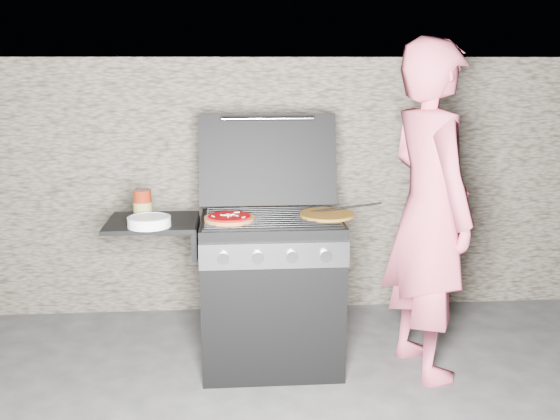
{
  "coord_description": "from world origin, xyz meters",
  "views": [
    {
      "loc": [
        -0.2,
        -3.43,
        1.77
      ],
      "look_at": [
        0.05,
        0.0,
        0.95
      ],
      "focal_mm": 40.0,
      "sensor_mm": 36.0,
      "label": 1
    }
  ],
  "objects": [
    {
      "name": "pizza_topped",
      "position": [
        -0.24,
        -0.06,
        0.93
      ],
      "size": [
        0.34,
        0.34,
        0.03
      ],
      "primitive_type": null,
      "rotation": [
        0.0,
        0.0,
        0.23
      ],
      "color": "tan",
      "rests_on": "gas_grill"
    },
    {
      "name": "blue_carton",
      "position": [
        -0.74,
        0.14,
        0.98
      ],
      "size": [
        0.07,
        0.05,
        0.16
      ],
      "primitive_type": "cube",
      "rotation": [
        0.0,
        0.0,
        -0.05
      ],
      "color": "#0A3DB4",
      "rests_on": "gas_grill"
    },
    {
      "name": "person",
      "position": [
        0.88,
        -0.11,
        0.95
      ],
      "size": [
        0.6,
        0.78,
        1.9
      ],
      "primitive_type": "imported",
      "rotation": [
        0.0,
        0.0,
        1.8
      ],
      "color": "#DF576E",
      "rests_on": "ground"
    },
    {
      "name": "pizza_plain",
      "position": [
        0.32,
        -0.0,
        0.92
      ],
      "size": [
        0.37,
        0.37,
        0.02
      ],
      "primitive_type": "cylinder",
      "rotation": [
        0.0,
        0.0,
        -0.21
      ],
      "color": "#B68427",
      "rests_on": "gas_grill"
    },
    {
      "name": "ground",
      "position": [
        0.0,
        0.0,
        0.0
      ],
      "size": [
        50.0,
        50.0,
        0.0
      ],
      "primitive_type": "plane",
      "color": "#393837"
    },
    {
      "name": "gas_grill",
      "position": [
        -0.25,
        0.0,
        0.46
      ],
      "size": [
        1.34,
        0.79,
        0.91
      ],
      "primitive_type": null,
      "color": "black",
      "rests_on": "ground"
    },
    {
      "name": "tongs",
      "position": [
        0.41,
        0.0,
        0.95
      ],
      "size": [
        0.42,
        0.13,
        0.09
      ],
      "primitive_type": "cylinder",
      "rotation": [
        0.0,
        1.4,
        -0.27
      ],
      "color": "black",
      "rests_on": "gas_grill"
    },
    {
      "name": "sauce_jar",
      "position": [
        -0.73,
        0.08,
        0.98
      ],
      "size": [
        0.14,
        0.14,
        0.16
      ],
      "primitive_type": "cylinder",
      "rotation": [
        0.0,
        0.0,
        0.4
      ],
      "color": "maroon",
      "rests_on": "gas_grill"
    },
    {
      "name": "plate_stack",
      "position": [
        -0.67,
        -0.13,
        0.93
      ],
      "size": [
        0.27,
        0.27,
        0.05
      ],
      "primitive_type": "cylinder",
      "rotation": [
        0.0,
        0.0,
        -0.18
      ],
      "color": "white",
      "rests_on": "gas_grill"
    },
    {
      "name": "stone_wall",
      "position": [
        0.0,
        1.05,
        0.9
      ],
      "size": [
        8.0,
        0.35,
        1.8
      ],
      "primitive_type": "cube",
      "color": "gray",
      "rests_on": "ground"
    }
  ]
}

